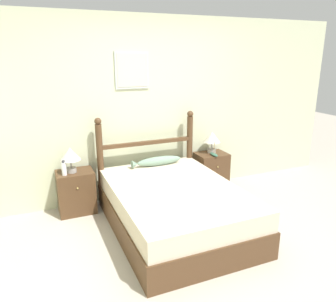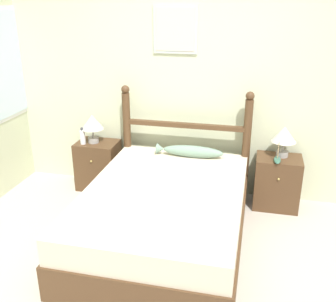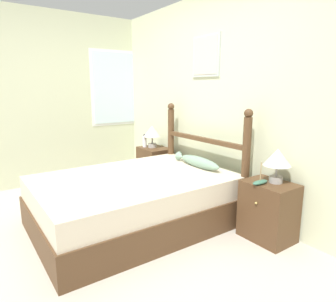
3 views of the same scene
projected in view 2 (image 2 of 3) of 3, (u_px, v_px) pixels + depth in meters
ground_plane at (157, 281)px, 3.16m from camera, size 16.00×16.00×0.00m
wall_back at (196, 82)px, 4.27m from camera, size 6.40×0.08×2.55m
bed at (164, 215)px, 3.62m from camera, size 1.43×2.01×0.53m
headboard at (185, 140)px, 4.34m from camera, size 1.43×0.09×1.24m
nightstand_left at (98, 165)px, 4.65m from camera, size 0.47×0.38×0.57m
nightstand_right at (277, 182)px, 4.21m from camera, size 0.47×0.38×0.57m
table_lamp_left at (92, 123)px, 4.46m from camera, size 0.26×0.26×0.33m
table_lamp_right at (284, 136)px, 4.06m from camera, size 0.26×0.26×0.33m
bottle at (83, 136)px, 4.46m from camera, size 0.06×0.06×0.20m
model_boat at (277, 160)px, 4.00m from camera, size 0.07×0.19×0.21m
fish_pillow at (190, 151)px, 4.20m from camera, size 0.72×0.12×0.13m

